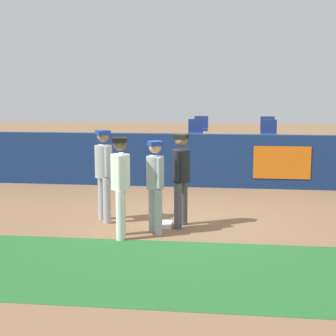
% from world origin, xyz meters
% --- Properties ---
extents(ground_plane, '(60.00, 60.00, 0.00)m').
position_xyz_m(ground_plane, '(0.00, 0.00, 0.00)').
color(ground_plane, '#846042').
extents(grass_foreground_strip, '(18.00, 2.80, 0.01)m').
position_xyz_m(grass_foreground_strip, '(0.00, -2.54, 0.00)').
color(grass_foreground_strip, '#26662B').
rests_on(grass_foreground_strip, ground_plane).
extents(first_base, '(0.40, 0.40, 0.08)m').
position_xyz_m(first_base, '(-0.21, -0.19, 0.04)').
color(first_base, white).
rests_on(first_base, ground_plane).
extents(player_fielder_home, '(0.39, 0.58, 1.81)m').
position_xyz_m(player_fielder_home, '(-0.84, -0.99, 1.05)').
color(player_fielder_home, white).
rests_on(player_fielder_home, ground_plane).
extents(player_runner_visitor, '(0.45, 0.45, 1.72)m').
position_xyz_m(player_runner_visitor, '(-0.27, -0.66, 1.00)').
color(player_runner_visitor, '#9EA3AD').
rests_on(player_runner_visitor, ground_plane).
extents(player_coach_visitor, '(0.48, 0.48, 1.85)m').
position_xyz_m(player_coach_visitor, '(-1.41, 0.06, 1.07)').
color(player_coach_visitor, '#9EA3AD').
rests_on(player_coach_visitor, ground_plane).
extents(player_umpire, '(0.42, 0.49, 1.80)m').
position_xyz_m(player_umpire, '(0.16, -0.15, 1.05)').
color(player_umpire, '#4C4C51').
rests_on(player_umpire, ground_plane).
extents(field_wall, '(18.00, 0.26, 1.45)m').
position_xyz_m(field_wall, '(0.01, 3.95, 0.73)').
color(field_wall, navy).
rests_on(field_wall, ground_plane).
extents(bleacher_platform, '(18.00, 4.80, 0.92)m').
position_xyz_m(bleacher_platform, '(0.00, 6.52, 0.46)').
color(bleacher_platform, '#59595E').
rests_on(bleacher_platform, ground_plane).
extents(seat_back_center, '(0.46, 0.44, 0.84)m').
position_xyz_m(seat_back_center, '(0.14, 7.19, 1.40)').
color(seat_back_center, '#4C4C51').
rests_on(seat_back_center, bleacher_platform).
extents(seat_back_right, '(0.46, 0.44, 0.84)m').
position_xyz_m(seat_back_right, '(2.33, 7.19, 1.40)').
color(seat_back_right, '#4C4C51').
rests_on(seat_back_right, bleacher_platform).
extents(seat_front_center, '(0.44, 0.44, 0.84)m').
position_xyz_m(seat_front_center, '(0.07, 5.39, 1.40)').
color(seat_front_center, '#4C4C51').
rests_on(seat_front_center, bleacher_platform).
extents(seat_front_right, '(0.47, 0.44, 0.84)m').
position_xyz_m(seat_front_right, '(2.24, 5.39, 1.40)').
color(seat_front_right, '#4C4C51').
rests_on(seat_front_right, bleacher_platform).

